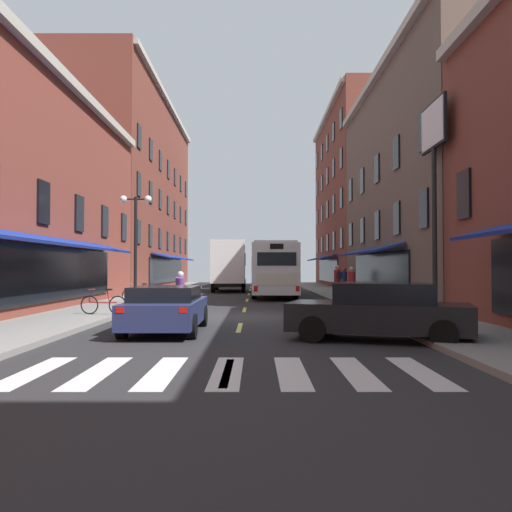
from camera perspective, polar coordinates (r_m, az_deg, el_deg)
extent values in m
cube|color=#28282B|center=(18.84, -1.40, -6.92)|extent=(34.80, 80.00, 0.10)
cube|color=#DBCC4C|center=(8.93, -3.13, -12.81)|extent=(0.14, 2.40, 0.01)
cube|color=#DBCC4C|center=(15.35, -1.75, -7.99)|extent=(0.14, 2.40, 0.01)
cube|color=#DBCC4C|center=(21.82, -1.19, -6.02)|extent=(0.14, 2.40, 0.01)
cube|color=#DBCC4C|center=(28.30, -0.89, -4.95)|extent=(0.14, 2.40, 0.01)
cube|color=#DBCC4C|center=(34.79, -0.70, -4.28)|extent=(0.14, 2.40, 0.01)
cube|color=#DBCC4C|center=(41.28, -0.57, -3.82)|extent=(0.14, 2.40, 0.01)
cube|color=#DBCC4C|center=(47.78, -0.48, -3.48)|extent=(0.14, 2.40, 0.01)
cube|color=#DBCC4C|center=(54.27, -0.41, -3.23)|extent=(0.14, 2.40, 0.01)
cube|color=silver|center=(9.69, -23.45, -11.79)|extent=(0.50, 2.80, 0.01)
cube|color=silver|center=(9.32, -17.09, -12.28)|extent=(0.50, 2.80, 0.01)
cube|color=silver|center=(9.06, -10.27, -12.63)|extent=(0.50, 2.80, 0.01)
cube|color=silver|center=(8.93, -3.13, -12.81)|extent=(0.50, 2.80, 0.01)
cube|color=silver|center=(8.94, 4.11, -12.80)|extent=(0.50, 2.80, 0.01)
cube|color=silver|center=(9.08, 11.22, -12.60)|extent=(0.50, 2.80, 0.01)
cube|color=silver|center=(9.35, 18.00, -12.23)|extent=(0.50, 2.80, 0.01)
cube|color=gray|center=(19.87, -18.77, -6.21)|extent=(3.00, 80.00, 0.14)
cube|color=gray|center=(19.58, 16.24, -6.31)|extent=(3.00, 80.00, 0.14)
cube|color=#B2AD9E|center=(21.73, -22.28, 19.70)|extent=(0.44, 26.07, 0.40)
cube|color=black|center=(20.32, -22.63, -1.89)|extent=(0.10, 16.00, 2.10)
cube|color=navy|center=(20.08, -20.73, 1.51)|extent=(1.38, 14.93, 0.44)
cube|color=black|center=(20.46, -22.57, 5.55)|extent=(0.10, 1.00, 1.60)
cube|color=black|center=(24.00, -19.05, 4.51)|extent=(0.10, 1.00, 1.60)
cube|color=black|center=(27.61, -16.45, 3.73)|extent=(0.10, 1.00, 1.60)
cube|color=black|center=(31.27, -14.46, 3.13)|extent=(0.10, 1.00, 1.60)
cube|color=brown|center=(47.40, -14.52, 6.70)|extent=(8.00, 26.57, 16.77)
cube|color=#B2AD9E|center=(48.34, -9.56, 16.29)|extent=(0.44, 26.07, 0.40)
cube|color=black|center=(46.08, -9.70, -1.62)|extent=(0.10, 16.00, 2.10)
cube|color=navy|center=(45.98, -8.83, -0.13)|extent=(1.38, 14.93, 0.44)
cube|color=black|center=(34.96, -12.88, 2.65)|extent=(0.10, 1.00, 1.60)
cube|color=black|center=(38.67, -11.61, 2.26)|extent=(0.10, 1.00, 1.60)
cube|color=black|center=(42.40, -10.57, 1.94)|extent=(0.10, 1.00, 1.60)
cube|color=black|center=(46.14, -9.69, 1.67)|extent=(0.10, 1.00, 1.60)
cube|color=black|center=(49.90, -8.95, 1.45)|extent=(0.10, 1.00, 1.60)
cube|color=black|center=(53.66, -8.31, 1.25)|extent=(0.10, 1.00, 1.60)
cube|color=black|center=(57.43, -7.75, 1.08)|extent=(0.10, 1.00, 1.60)
cube|color=black|center=(35.32, -12.86, 7.84)|extent=(0.10, 1.00, 1.60)
cube|color=black|center=(39.00, -11.59, 6.96)|extent=(0.10, 1.00, 1.60)
cube|color=black|center=(42.70, -10.55, 6.23)|extent=(0.10, 1.00, 1.60)
cube|color=black|center=(46.42, -9.67, 5.62)|extent=(0.10, 1.00, 1.60)
cube|color=black|center=(50.16, -8.93, 5.10)|extent=(0.10, 1.00, 1.60)
cube|color=black|center=(53.90, -8.29, 4.65)|extent=(0.10, 1.00, 1.60)
cube|color=black|center=(57.65, -7.74, 4.26)|extent=(0.10, 1.00, 1.60)
cube|color=black|center=(35.97, -12.83, 12.88)|extent=(0.10, 1.00, 1.60)
cube|color=black|center=(39.59, -11.57, 11.55)|extent=(0.10, 1.00, 1.60)
cube|color=black|center=(43.24, -10.53, 10.44)|extent=(0.10, 1.00, 1.60)
cube|color=black|center=(46.92, -9.66, 9.50)|extent=(0.10, 1.00, 1.60)
cube|color=black|center=(50.61, -8.92, 8.70)|extent=(0.10, 1.00, 1.60)
cube|color=black|center=(54.33, -8.28, 8.01)|extent=(0.10, 1.00, 1.60)
cube|color=black|center=(58.05, -7.73, 7.40)|extent=(0.10, 1.00, 1.60)
cube|color=black|center=(18.26, 22.35, 6.37)|extent=(0.10, 1.00, 1.60)
cube|color=brown|center=(31.10, 20.83, 7.47)|extent=(8.00, 19.90, 13.01)
cube|color=#B2AD9E|center=(31.48, 13.33, 18.90)|extent=(0.44, 19.40, 0.40)
cube|color=black|center=(29.55, 13.56, -1.76)|extent=(0.10, 12.00, 2.10)
cube|color=navy|center=(29.41, 12.20, 0.57)|extent=(1.38, 11.20, 0.44)
cube|color=black|center=(21.98, 18.39, 5.04)|extent=(0.10, 1.00, 1.60)
cube|color=black|center=(25.79, 15.59, 4.08)|extent=(0.10, 1.00, 1.60)
cube|color=black|center=(29.65, 13.53, 3.37)|extent=(0.10, 1.00, 1.60)
cube|color=black|center=(33.54, 11.94, 2.82)|extent=(0.10, 1.00, 1.60)
cube|color=black|center=(37.46, 10.69, 2.38)|extent=(0.10, 1.00, 1.60)
cube|color=black|center=(22.56, 18.33, 13.14)|extent=(0.10, 1.00, 1.60)
cube|color=black|center=(26.28, 15.55, 11.05)|extent=(0.10, 1.00, 1.60)
cube|color=black|center=(30.08, 13.49, 9.46)|extent=(0.10, 1.00, 1.60)
cube|color=black|center=(33.92, 11.91, 8.22)|extent=(0.10, 1.00, 1.60)
cube|color=black|center=(37.80, 10.66, 7.22)|extent=(0.10, 1.00, 1.60)
cube|color=brown|center=(50.38, 12.69, 6.23)|extent=(8.00, 19.90, 16.80)
cube|color=#B2AD9E|center=(51.35, 8.01, 15.26)|extent=(0.44, 19.40, 0.40)
cube|color=black|center=(49.22, 8.13, -1.61)|extent=(0.10, 12.00, 2.10)
cube|color=navy|center=(49.14, 7.31, -0.21)|extent=(1.38, 11.20, 0.44)
cube|color=black|center=(41.39, 9.67, 2.02)|extent=(0.10, 1.00, 1.60)
cube|color=black|center=(45.33, 8.83, 1.73)|extent=(0.10, 1.00, 1.60)
cube|color=black|center=(49.28, 8.12, 1.48)|extent=(0.10, 1.00, 1.60)
cube|color=black|center=(53.24, 7.52, 1.27)|extent=(0.10, 1.00, 1.60)
cube|color=black|center=(57.21, 7.01, 1.08)|extent=(0.10, 1.00, 1.60)
cube|color=black|center=(41.70, 9.65, 6.41)|extent=(0.10, 1.00, 1.60)
cube|color=black|center=(45.61, 8.81, 5.74)|extent=(0.10, 1.00, 1.60)
cube|color=black|center=(49.54, 8.11, 5.18)|extent=(0.10, 1.00, 1.60)
cube|color=black|center=(53.48, 7.51, 4.69)|extent=(0.10, 1.00, 1.60)
cube|color=black|center=(57.43, 7.00, 4.27)|extent=(0.10, 1.00, 1.60)
cube|color=black|center=(42.25, 9.63, 10.72)|extent=(0.10, 1.00, 1.60)
cube|color=black|center=(46.12, 8.80, 9.69)|extent=(0.10, 1.00, 1.60)
cube|color=black|center=(50.01, 8.10, 8.82)|extent=(0.10, 1.00, 1.60)
cube|color=black|center=(53.91, 7.50, 8.08)|extent=(0.10, 1.00, 1.60)
cube|color=black|center=(57.83, 6.99, 7.43)|extent=(0.10, 1.00, 1.60)
cube|color=black|center=(43.03, 9.62, 14.89)|extent=(0.10, 1.00, 1.60)
cube|color=black|center=(46.83, 8.79, 13.54)|extent=(0.10, 1.00, 1.60)
cube|color=black|center=(50.67, 8.09, 12.39)|extent=(0.10, 1.00, 1.60)
cube|color=black|center=(54.53, 7.49, 11.40)|extent=(0.10, 1.00, 1.60)
cube|color=black|center=(58.41, 6.98, 10.54)|extent=(0.10, 1.00, 1.60)
cylinder|color=black|center=(19.83, 19.45, 2.83)|extent=(0.18, 0.18, 6.12)
cylinder|color=black|center=(19.83, 19.52, -5.67)|extent=(0.40, 0.40, 0.24)
cube|color=black|center=(20.46, 19.36, 13.62)|extent=(0.10, 2.42, 1.73)
cube|color=silver|center=(20.44, 19.20, 13.64)|extent=(0.04, 2.26, 1.57)
cube|color=silver|center=(20.48, 19.53, 13.61)|extent=(0.04, 2.26, 1.57)
cube|color=white|center=(32.29, 1.98, -1.42)|extent=(2.61, 11.45, 2.78)
cube|color=silver|center=(32.32, 1.98, 1.15)|extent=(2.40, 10.25, 0.16)
cube|color=black|center=(32.59, 1.96, -1.07)|extent=(2.63, 9.05, 0.96)
cube|color=#19723F|center=(32.31, 1.99, -3.44)|extent=(2.63, 11.05, 0.36)
cube|color=black|center=(37.96, 1.66, -1.11)|extent=(2.25, 0.13, 1.10)
cube|color=black|center=(26.62, 2.44, -0.33)|extent=(2.05, 0.13, 0.70)
cube|color=silver|center=(26.61, 2.45, -2.62)|extent=(2.15, 0.11, 0.64)
cube|color=black|center=(26.63, 2.44, 1.08)|extent=(0.70, 0.10, 0.28)
cube|color=red|center=(26.59, 0.08, -3.68)|extent=(0.20, 0.08, 0.28)
cube|color=red|center=(26.69, 4.80, -3.66)|extent=(0.20, 0.08, 0.28)
cylinder|color=black|center=(36.01, -0.11, -3.39)|extent=(0.30, 1.00, 1.00)
cylinder|color=black|center=(36.09, 3.63, -3.38)|extent=(0.30, 1.00, 1.00)
cylinder|color=black|center=(29.08, -0.09, -3.87)|extent=(0.30, 1.00, 1.00)
cylinder|color=black|center=(29.17, 4.54, -3.86)|extent=(0.30, 1.00, 1.00)
cube|color=white|center=(41.53, -2.77, -1.67)|extent=(2.34, 2.44, 2.40)
cube|color=black|center=(42.70, -2.72, -0.52)|extent=(2.00, 0.13, 0.80)
cube|color=white|center=(37.87, -2.96, -0.66)|extent=(2.48, 4.96, 3.07)
cube|color=#196633|center=(37.85, -1.12, -0.43)|extent=(0.11, 2.95, 0.90)
cube|color=black|center=(39.09, -2.90, -3.15)|extent=(2.01, 6.96, 0.24)
cylinder|color=black|center=(41.41, -4.31, -3.19)|extent=(0.29, 0.90, 0.90)
cylinder|color=black|center=(41.33, -1.26, -3.19)|extent=(0.29, 0.90, 0.90)
cylinder|color=black|center=(37.21, -4.70, -3.39)|extent=(0.29, 0.90, 0.90)
cylinder|color=black|center=(37.13, -1.31, -3.40)|extent=(0.29, 0.90, 0.90)
cube|color=black|center=(50.71, -2.51, -2.71)|extent=(1.86, 4.63, 0.68)
cube|color=black|center=(50.51, -2.52, -2.12)|extent=(1.69, 2.50, 0.42)
cube|color=red|center=(48.45, -3.50, -2.48)|extent=(0.20, 0.06, 0.14)
cube|color=red|center=(48.39, -1.75, -2.49)|extent=(0.20, 0.06, 0.14)
cylinder|color=black|center=(52.36, -3.39, -2.95)|extent=(0.22, 0.64, 0.64)
cylinder|color=black|center=(52.29, -1.49, -2.95)|extent=(0.22, 0.64, 0.64)
cylinder|color=black|center=(49.15, -3.60, -3.05)|extent=(0.22, 0.64, 0.64)
cylinder|color=black|center=(49.08, -1.58, -3.06)|extent=(0.22, 0.64, 0.64)
cube|color=navy|center=(14.43, -9.85, -6.17)|extent=(1.87, 4.22, 0.64)
cube|color=black|center=(14.23, -9.96, -4.21)|extent=(1.70, 2.28, 0.42)
cube|color=red|center=(12.54, -14.84, -5.86)|extent=(0.20, 0.06, 0.14)
cube|color=red|center=(12.25, -8.04, -6.00)|extent=(0.20, 0.06, 0.14)
cylinder|color=black|center=(15.99, -12.11, -6.56)|extent=(0.22, 0.64, 0.64)
cylinder|color=black|center=(15.73, -5.82, -6.67)|extent=(0.22, 0.64, 0.64)
cylinder|color=black|center=(13.27, -14.65, -7.62)|extent=(0.22, 0.64, 0.64)
cylinder|color=black|center=(12.95, -7.06, -7.81)|extent=(0.22, 0.64, 0.64)
cube|color=black|center=(12.95, 13.61, -6.63)|extent=(4.68, 3.02, 0.68)
cube|color=black|center=(12.90, 14.36, -4.10)|extent=(2.73, 2.28, 0.53)
cube|color=red|center=(12.24, 23.50, -5.74)|extent=(0.12, 0.21, 0.14)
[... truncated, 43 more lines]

